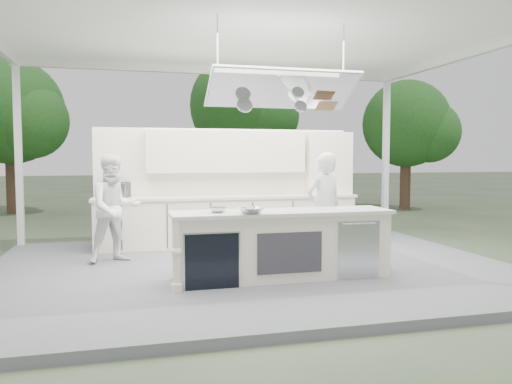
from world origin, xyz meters
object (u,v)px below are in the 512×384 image
object	(u,v)px
demo_island	(281,244)
head_chef	(324,209)
sous_chef	(115,208)
back_counter	(229,220)

from	to	relation	value
demo_island	head_chef	xyz separation A→B (m)	(0.92, 0.68, 0.41)
sous_chef	demo_island	bearing A→B (deg)	-56.51
sous_chef	head_chef	bearing A→B (deg)	-37.33
back_counter	sous_chef	bearing A→B (deg)	-152.44
back_counter	sous_chef	world-z (taller)	sous_chef
demo_island	back_counter	xyz separation A→B (m)	(-0.18, 2.81, 0.00)
back_counter	demo_island	bearing A→B (deg)	-86.37
demo_island	head_chef	distance (m)	1.22
demo_island	sous_chef	size ratio (longest dim) A/B	1.78
demo_island	back_counter	distance (m)	2.82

